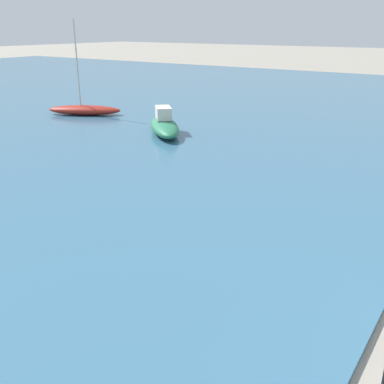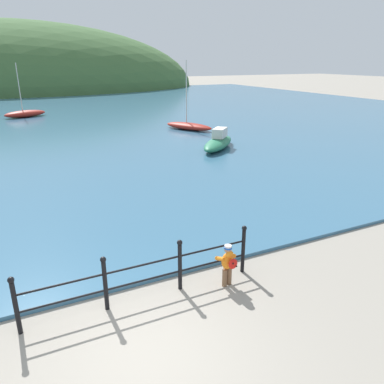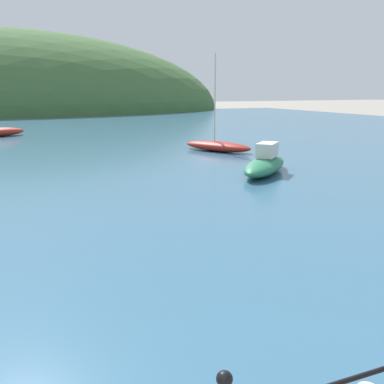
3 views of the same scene
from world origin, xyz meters
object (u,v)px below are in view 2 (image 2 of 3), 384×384
(child_in_coat, at_px, (228,262))
(boat_mid_harbor, at_px, (218,142))
(boat_green_fishing, at_px, (189,126))
(boat_blue_hull, at_px, (25,114))

(child_in_coat, relative_size, boat_mid_harbor, 0.28)
(boat_green_fishing, bearing_deg, boat_blue_hull, 130.79)
(boat_mid_harbor, bearing_deg, boat_green_fishing, 80.03)
(boat_blue_hull, height_order, boat_mid_harbor, boat_blue_hull)
(boat_green_fishing, bearing_deg, child_in_coat, -112.89)
(boat_green_fishing, xyz_separation_m, boat_blue_hull, (-10.09, 11.69, 0.04))
(boat_green_fishing, height_order, boat_blue_hull, boat_green_fishing)
(child_in_coat, height_order, boat_green_fishing, boat_green_fishing)
(boat_blue_hull, distance_m, boat_mid_harbor, 19.94)
(boat_mid_harbor, bearing_deg, child_in_coat, -118.83)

